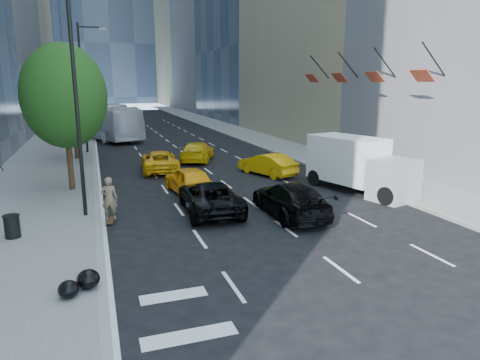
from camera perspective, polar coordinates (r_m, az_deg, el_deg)
name	(u,v)px	position (r m, az deg, el deg)	size (l,w,h in m)	color
ground	(262,231)	(16.74, 3.00, -6.86)	(160.00, 160.00, 0.00)	black
sidewalk_left	(61,142)	(45.05, -22.78, 4.73)	(6.00, 120.00, 0.15)	slate
sidewalk_right	(245,134)	(47.69, 0.71, 6.12)	(4.00, 120.00, 0.15)	slate
tower_right_far	(200,5)	(117.62, -5.34, 22.23)	(20.00, 24.00, 50.00)	gray
lamp_near	(79,78)	(18.61, -20.67, 12.58)	(2.13, 0.22, 10.00)	black
lamp_far	(84,81)	(36.60, -20.04, 12.34)	(2.13, 0.22, 10.00)	black
tree_near	(64,96)	(23.65, -22.39, 10.27)	(4.20, 4.20, 7.46)	black
tree_mid	(71,87)	(33.63, -21.55, 11.40)	(4.50, 4.50, 7.99)	black
tree_far	(77,93)	(46.63, -20.88, 10.75)	(3.90, 3.90, 6.92)	black
traffic_signal	(87,95)	(54.62, -19.78, 10.61)	(2.48, 0.53, 5.20)	black
facade_flags	(358,74)	(29.67, 15.45, 13.44)	(1.85, 13.30, 2.05)	black
skateboarder	(110,202)	(18.23, -16.99, -2.78)	(0.66, 0.43, 1.81)	#716246
black_sedan_lincoln	(210,197)	(19.03, -4.03, -2.26)	(2.30, 4.98, 1.38)	black
black_sedan_mercedes	(290,199)	(18.60, 6.70, -2.55)	(2.05, 5.04, 1.46)	black
taxi_a	(189,180)	(22.36, -6.83, 0.03)	(1.70, 4.22, 1.44)	#FFA80D
taxi_b	(267,164)	(26.74, 3.67, 2.12)	(1.45, 4.16, 1.37)	#D39C0B
taxi_c	(160,161)	(28.32, -10.68, 2.51)	(2.24, 4.86, 1.35)	#F1AD0C
taxi_d	(197,152)	(31.67, -5.71, 3.80)	(1.97, 4.86, 1.41)	#E0B00B
city_bus	(104,121)	(46.45, -17.64, 7.46)	(2.98, 12.76, 3.55)	silver
box_truck	(358,165)	(23.32, 15.50, 1.99)	(3.62, 6.27, 2.83)	white
trash_can	(12,227)	(17.58, -28.10, -5.53)	(0.54, 0.54, 0.81)	black
garbage_bags	(81,283)	(12.51, -20.49, -12.76)	(1.07, 1.03, 0.53)	black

